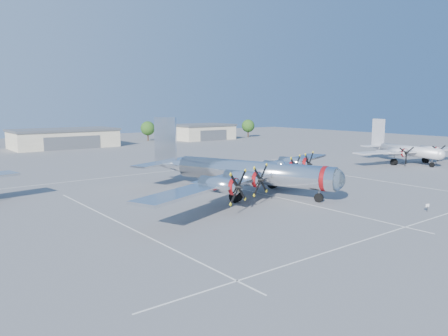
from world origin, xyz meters
TOP-DOWN VIEW (x-y plane):
  - ground at (0.00, 0.00)m, footprint 260.00×260.00m
  - parking_lines at (0.00, -1.75)m, footprint 60.00×50.08m
  - hangar_center at (0.00, 81.96)m, footprint 28.60×14.60m
  - hangar_east at (48.00, 81.96)m, footprint 20.60×14.60m
  - tree_east at (30.00, 88.00)m, footprint 4.80×4.80m
  - tree_far_east at (68.00, 80.00)m, footprint 4.80×4.80m
  - main_bomber_b29 at (-1.88, 1.01)m, footprint 54.82×46.20m
  - twin_engine_east at (45.20, 3.69)m, footprint 32.43×26.50m
  - info_placard at (7.92, -20.16)m, footprint 0.47×0.20m

SIDE VIEW (x-z plane):
  - ground at x=0.00m, z-range 0.00..0.00m
  - main_bomber_b29 at x=-1.88m, z-range -5.15..5.15m
  - twin_engine_east at x=45.20m, z-range -4.51..4.51m
  - parking_lines at x=0.00m, z-range 0.00..0.01m
  - info_placard at x=7.92m, z-range 0.19..1.13m
  - hangar_center at x=0.00m, z-range 0.01..5.41m
  - hangar_east at x=48.00m, z-range 0.01..5.41m
  - tree_east at x=30.00m, z-range 0.90..7.54m
  - tree_far_east at x=68.00m, z-range 0.90..7.54m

